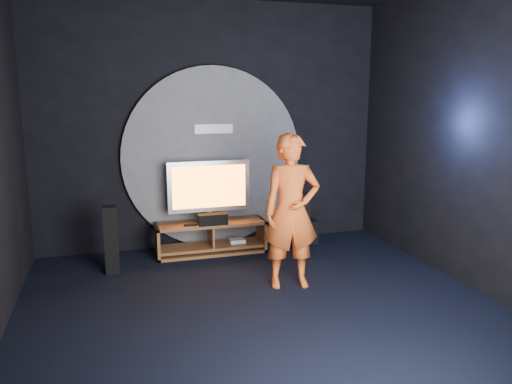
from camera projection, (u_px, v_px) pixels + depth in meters
floor at (264, 312)px, 5.17m from camera, size 5.00×5.00×0.00m
back_wall at (212, 126)px, 7.17m from camera, size 5.00×0.04×3.50m
front_wall at (417, 192)px, 2.47m from camera, size 5.00×0.04×3.50m
right_wall at (479, 136)px, 5.52m from camera, size 0.04×5.00×3.50m
wall_disc_panel at (213, 158)px, 7.20m from camera, size 2.60×0.11×2.60m
media_console at (211, 240)px, 7.02m from camera, size 1.53×0.45×0.45m
tv at (209, 188)px, 6.93m from camera, size 1.15×0.22×0.85m
center_speaker at (213, 219)px, 6.81m from camera, size 0.40×0.15×0.15m
remote at (190, 225)px, 6.76m from camera, size 0.18×0.05×0.02m
tower_speaker_left at (111, 240)px, 6.21m from camera, size 0.17×0.19×0.85m
tower_speaker_right at (302, 223)px, 7.00m from camera, size 0.17×0.19×0.85m
subwoofer at (305, 231)px, 7.51m from camera, size 0.32×0.32×0.35m
player at (291, 211)px, 5.70m from camera, size 0.70×0.51×1.79m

